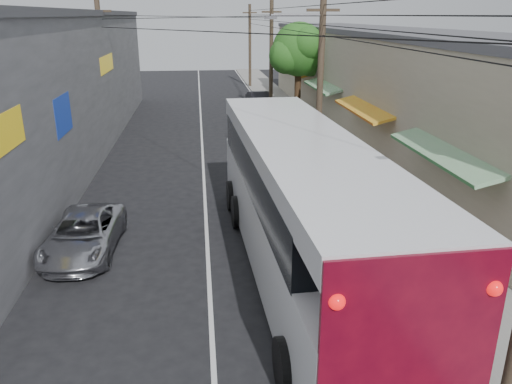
# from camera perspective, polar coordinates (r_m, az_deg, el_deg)

# --- Properties ---
(ground) EXTENTS (120.00, 120.00, 0.00)m
(ground) POSITION_cam_1_polar(r_m,az_deg,el_deg) (11.12, -4.86, -19.61)
(ground) COLOR black
(ground) RESTS_ON ground
(sidewalk) EXTENTS (3.00, 80.00, 0.12)m
(sidewalk) POSITION_cam_1_polar(r_m,az_deg,el_deg) (30.19, 6.30, 6.16)
(sidewalk) COLOR slate
(sidewalk) RESTS_ON ground
(building_right) EXTENTS (7.09, 40.00, 6.25)m
(building_right) POSITION_cam_1_polar(r_m,az_deg,el_deg) (32.80, 13.58, 12.31)
(building_right) COLOR #B1A68D
(building_right) RESTS_ON ground
(building_left) EXTENTS (7.20, 36.00, 7.25)m
(building_left) POSITION_cam_1_polar(r_m,az_deg,el_deg) (28.12, -24.35, 11.04)
(building_left) COLOR gray
(building_left) RESTS_ON ground
(utility_poles) EXTENTS (11.80, 45.28, 8.00)m
(utility_poles) POSITION_cam_1_polar(r_m,az_deg,el_deg) (29.27, -0.19, 13.94)
(utility_poles) COLOR #473828
(utility_poles) RESTS_ON ground
(street_tree) EXTENTS (4.40, 4.00, 6.60)m
(street_tree) POSITION_cam_1_polar(r_m,az_deg,el_deg) (35.41, 5.01, 15.74)
(street_tree) COLOR #3F2B19
(street_tree) RESTS_ON ground
(coach_bus) EXTENTS (3.58, 13.82, 3.95)m
(coach_bus) POSITION_cam_1_polar(r_m,az_deg,el_deg) (14.01, 5.07, -1.27)
(coach_bus) COLOR white
(coach_bus) RESTS_ON ground
(jeepney) EXTENTS (2.20, 4.46, 1.22)m
(jeepney) POSITION_cam_1_polar(r_m,az_deg,el_deg) (16.40, -19.09, -4.55)
(jeepney) COLOR #B6B6BD
(jeepney) RESTS_ON ground
(parked_suv) EXTENTS (2.32, 5.46, 1.57)m
(parked_suv) POSITION_cam_1_polar(r_m,az_deg,el_deg) (25.46, 2.48, 5.42)
(parked_suv) COLOR gray
(parked_suv) RESTS_ON ground
(parked_car_mid) EXTENTS (1.78, 4.10, 1.38)m
(parked_car_mid) POSITION_cam_1_polar(r_m,az_deg,el_deg) (32.30, 1.97, 8.30)
(parked_car_mid) COLOR #2A2B30
(parked_car_mid) RESTS_ON ground
(parked_car_far) EXTENTS (1.92, 4.37, 1.40)m
(parked_car_far) POSITION_cam_1_polar(r_m,az_deg,el_deg) (39.19, 0.44, 10.33)
(parked_car_far) COLOR black
(parked_car_far) RESTS_ON ground
(pedestrian_near) EXTENTS (0.64, 0.51, 1.54)m
(pedestrian_near) POSITION_cam_1_polar(r_m,az_deg,el_deg) (21.41, 10.24, 2.66)
(pedestrian_near) COLOR #C86A9A
(pedestrian_near) RESTS_ON sidewalk
(pedestrian_far) EXTENTS (0.85, 0.68, 1.71)m
(pedestrian_far) POSITION_cam_1_polar(r_m,az_deg,el_deg) (20.38, 9.79, 2.06)
(pedestrian_far) COLOR #89ADC8
(pedestrian_far) RESTS_ON sidewalk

